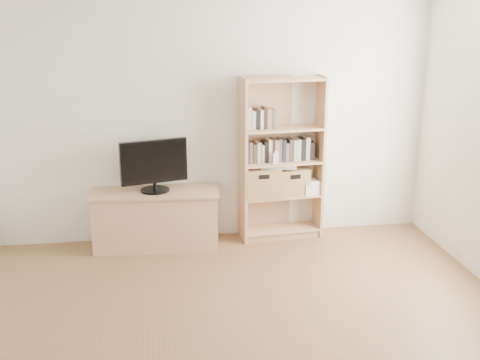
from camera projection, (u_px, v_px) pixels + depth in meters
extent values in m
cube|color=silver|center=(215.00, 116.00, 6.16)|extent=(4.50, 0.02, 2.60)
cube|color=tan|center=(156.00, 220.00, 6.14)|extent=(1.27, 0.55, 0.57)
cube|color=tan|center=(282.00, 159.00, 6.24)|extent=(0.88, 0.38, 1.71)
cube|color=black|center=(154.00, 166.00, 5.98)|extent=(0.67, 0.22, 0.53)
cube|color=#202130|center=(281.00, 150.00, 6.23)|extent=(0.87, 0.28, 0.23)
cube|color=#202130|center=(264.00, 118.00, 6.09)|extent=(0.41, 0.18, 0.21)
cube|color=white|center=(276.00, 159.00, 6.12)|extent=(0.06, 0.04, 0.11)
cube|color=olive|center=(260.00, 181.00, 6.25)|extent=(0.39, 0.33, 0.31)
cube|color=olive|center=(291.00, 181.00, 6.33)|extent=(0.37, 0.32, 0.28)
cube|color=silver|center=(279.00, 165.00, 6.23)|extent=(0.41, 0.32, 0.03)
cube|color=beige|center=(308.00, 186.00, 6.39)|extent=(0.24, 0.30, 0.12)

